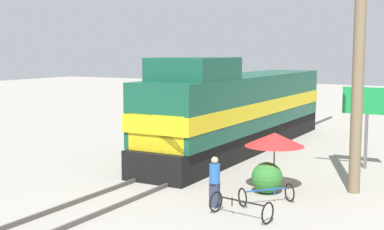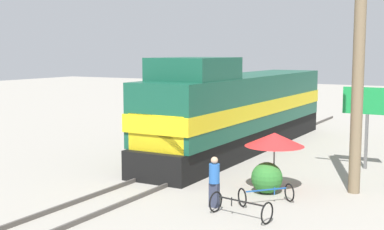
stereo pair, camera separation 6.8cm
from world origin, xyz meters
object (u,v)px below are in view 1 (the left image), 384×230
utility_pole (358,67)px  vendor_umbrella (275,139)px  person_bystander (215,180)px  bicycle_spare (267,195)px  billboard_sign (367,107)px  bicycle (241,207)px  locomotive (239,110)px

utility_pole → vendor_umbrella: (-2.55, -1.13, -2.54)m
vendor_umbrella → person_bystander: 3.12m
utility_pole → bicycle_spare: bearing=-127.3°
billboard_sign → bicycle: 9.18m
utility_pole → billboard_sign: utility_pole is taller
vendor_umbrella → bicycle_spare: 2.32m
vendor_umbrella → utility_pole: bearing=24.0°
utility_pole → vendor_umbrella: utility_pole is taller
vendor_umbrella → billboard_sign: (2.09, 5.27, 0.76)m
locomotive → bicycle: size_ratio=8.50×
vendor_umbrella → bicycle: 3.75m
vendor_umbrella → bicycle_spare: (0.39, -1.70, -1.53)m
locomotive → billboard_sign: (6.39, -1.20, 0.59)m
vendor_umbrella → billboard_sign: size_ratio=0.61×
bicycle → bicycle_spare: (0.14, 1.73, -0.02)m
bicycle → bicycle_spare: size_ratio=1.14×
utility_pole → person_bystander: bearing=-131.3°
billboard_sign → bicycle: (-1.84, -8.70, -2.27)m
utility_pole → billboard_sign: bearing=96.2°
utility_pole → bicycle: size_ratio=4.40×
person_bystander → locomotive: bearing=109.9°
locomotive → billboard_sign: 6.52m
vendor_umbrella → bicycle: bearing=-85.8°
locomotive → bicycle: 11.03m
billboard_sign → bicycle_spare: 7.53m
vendor_umbrella → billboard_sign: bearing=68.3°
vendor_umbrella → bicycle_spare: vendor_umbrella is taller
person_bystander → vendor_umbrella: bearing=71.7°
bicycle → utility_pole: bearing=163.0°
utility_pole → bicycle_spare: (-2.16, -2.83, -4.07)m
bicycle → vendor_umbrella: bearing=-166.1°
vendor_umbrella → bicycle: (0.25, -3.43, -1.51)m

